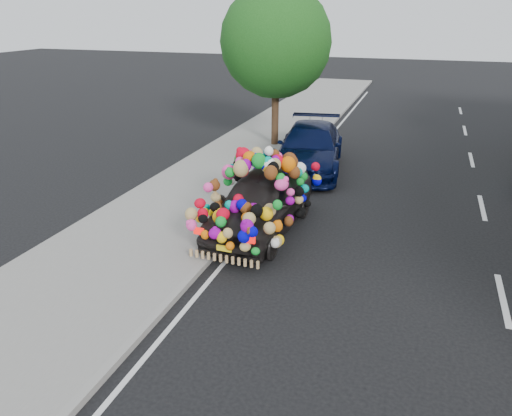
{
  "coord_description": "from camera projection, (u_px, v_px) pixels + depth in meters",
  "views": [
    {
      "loc": [
        1.75,
        -9.26,
        5.17
      ],
      "look_at": [
        -1.47,
        0.26,
        1.14
      ],
      "focal_mm": 35.0,
      "sensor_mm": 36.0,
      "label": 1
    }
  ],
  "objects": [
    {
      "name": "lane_markings",
      "position": [
        503.0,
        299.0,
        9.51
      ],
      "size": [
        6.0,
        50.0,
        0.01
      ],
      "primitive_type": null,
      "color": "silver",
      "rests_on": "ground"
    },
    {
      "name": "plush_art_car",
      "position": [
        261.0,
        189.0,
        12.12
      ],
      "size": [
        2.28,
        4.57,
        2.11
      ],
      "rotation": [
        0.0,
        0.0,
        -0.05
      ],
      "color": "black",
      "rests_on": "ground"
    },
    {
      "name": "kerb",
      "position": [
        215.0,
        251.0,
        11.26
      ],
      "size": [
        0.15,
        60.0,
        0.13
      ],
      "primitive_type": "cube",
      "color": "gray",
      "rests_on": "ground"
    },
    {
      "name": "ground",
      "position": [
        318.0,
        270.0,
        10.59
      ],
      "size": [
        100.0,
        100.0,
        0.0
      ],
      "primitive_type": "plane",
      "color": "black",
      "rests_on": "ground"
    },
    {
      "name": "tree_near_sidewalk",
      "position": [
        276.0,
        42.0,
        18.57
      ],
      "size": [
        4.2,
        4.2,
        6.13
      ],
      "color": "#332114",
      "rests_on": "ground"
    },
    {
      "name": "sidewalk",
      "position": [
        140.0,
        240.0,
        11.84
      ],
      "size": [
        4.0,
        60.0,
        0.12
      ],
      "primitive_type": "cube",
      "color": "gray",
      "rests_on": "ground"
    },
    {
      "name": "navy_sedan",
      "position": [
        310.0,
        148.0,
        16.99
      ],
      "size": [
        2.79,
        5.42,
        1.5
      ],
      "primitive_type": "imported",
      "rotation": [
        0.0,
        0.0,
        0.14
      ],
      "color": "black",
      "rests_on": "ground"
    }
  ]
}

